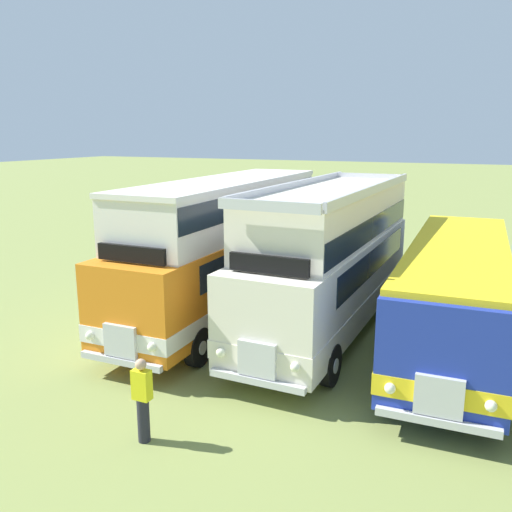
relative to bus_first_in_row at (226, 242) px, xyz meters
The scene contains 4 objects.
bus_first_in_row is the anchor object (origin of this frame).
bus_second_in_row 3.55m from the bus_first_in_row, ahead, with size 2.73×10.18×4.52m.
bus_third_in_row 7.13m from the bus_first_in_row, ahead, with size 2.90×11.01×2.99m.
marshal_person 7.86m from the bus_first_in_row, 74.63° to the right, with size 0.36×0.24×1.73m.
Camera 1 is at (-2.65, -15.08, 5.91)m, focal length 37.65 mm.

